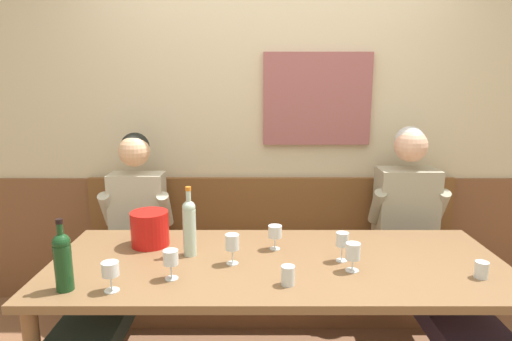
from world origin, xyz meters
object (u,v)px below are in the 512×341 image
wine_glass_by_bottle (353,253)px  wine_glass_center_rear (171,259)px  person_left_seat (121,253)px  dining_table (277,273)px  wall_bench (272,275)px  wine_glass_center_front (110,270)px  wine_bottle_green_tall (63,260)px  water_tumbler_right (288,275)px  person_center_right_seat (425,246)px  wine_glass_right_end (232,243)px  wine_bottle_amber_mid (189,226)px  wine_glass_near_bucket (275,233)px  water_tumbler_center (481,270)px  wine_glass_left_end (342,241)px  ice_bucket (150,229)px

wine_glass_by_bottle → wine_glass_center_rear: bearing=-174.2°
person_left_seat → dining_table: bearing=-20.7°
wall_bench → wine_glass_center_front: (-0.74, -1.09, 0.54)m
wine_bottle_green_tall → person_left_seat: bearing=86.4°
dining_table → water_tumbler_right: water_tumbler_right is taller
person_center_right_seat → wine_glass_center_front: person_center_right_seat is taller
wine_bottle_green_tall → wine_glass_center_front: (0.21, -0.01, -0.04)m
wine_glass_center_rear → wine_glass_right_end: (0.27, 0.17, 0.01)m
dining_table → wine_bottle_amber_mid: bearing=170.9°
wine_glass_near_bucket → water_tumbler_center: bearing=-20.2°
person_center_right_seat → wine_glass_center_rear: size_ratio=9.88×
wine_bottle_green_tall → wine_glass_by_bottle: size_ratio=2.32×
wine_glass_right_end → water_tumbler_right: bearing=-41.0°
person_left_seat → water_tumbler_center: 1.94m
wine_glass_left_end → wine_glass_center_rear: size_ratio=1.08×
person_left_seat → wall_bench: bearing=24.7°
wine_glass_near_bucket → person_left_seat: bearing=168.2°
dining_table → person_center_right_seat: size_ratio=1.66×
wall_bench → dining_table: size_ratio=1.13×
wine_bottle_amber_mid → wine_glass_near_bucket: bearing=10.1°
person_left_seat → wine_bottle_green_tall: person_left_seat is taller
wine_glass_center_front → wine_glass_near_bucket: size_ratio=1.01×
person_left_seat → water_tumbler_right: (0.94, -0.61, 0.15)m
wine_glass_by_bottle → wine_glass_near_bucket: size_ratio=1.05×
person_center_right_seat → ice_bucket: bearing=-174.0°
water_tumbler_center → dining_table: bearing=168.3°
wall_bench → wine_bottle_green_tall: bearing=-131.5°
wine_glass_left_end → dining_table: bearing=179.4°
wine_glass_by_bottle → water_tumbler_center: (0.59, -0.07, -0.05)m
ice_bucket → wine_glass_center_rear: size_ratio=1.49×
wine_bottle_amber_mid → wine_glass_center_rear: size_ratio=2.64×
wine_glass_by_bottle → wine_glass_right_end: size_ratio=0.91×
dining_table → wine_glass_by_bottle: 0.41m
wine_glass_near_bucket → wine_glass_center_front: bearing=-146.9°
person_left_seat → person_center_right_seat: (1.82, 0.04, 0.03)m
dining_table → water_tumbler_right: 0.29m
wine_glass_near_bucket → water_tumbler_right: (0.04, -0.42, -0.05)m
person_left_seat → wine_bottle_green_tall: 0.70m
wine_glass_left_end → wine_bottle_green_tall: bearing=-166.3°
wine_glass_center_front → water_tumbler_center: wine_glass_center_front is taller
person_center_right_seat → wine_bottle_amber_mid: size_ratio=3.74×
dining_table → wine_glass_center_rear: size_ratio=16.45×
ice_bucket → wine_bottle_green_tall: (-0.25, -0.53, 0.05)m
water_tumbler_center → wine_glass_center_rear: bearing=-179.5°
person_left_seat → ice_bucket: size_ratio=6.61×
water_tumbler_center → water_tumbler_right: water_tumbler_right is taller
wine_glass_center_front → wine_glass_by_bottle: bearing=10.6°
wine_bottle_green_tall → wine_glass_left_end: size_ratio=2.15×
wall_bench → wine_glass_near_bucket: (-0.01, -0.61, 0.53)m
wine_glass_left_end → wine_glass_center_rear: (-0.83, -0.20, -0.01)m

